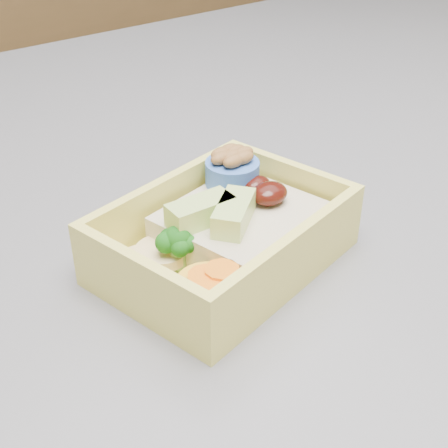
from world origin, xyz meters
TOP-DOWN VIEW (x-y plane):
  - island at (0.00, -0.10)m, footprint 1.24×0.84m
  - bento_box at (-0.19, -0.24)m, footprint 0.18×0.15m

SIDE VIEW (x-z plane):
  - island at x=0.00m, z-range 0.00..0.92m
  - bento_box at x=-0.19m, z-range 0.91..0.97m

